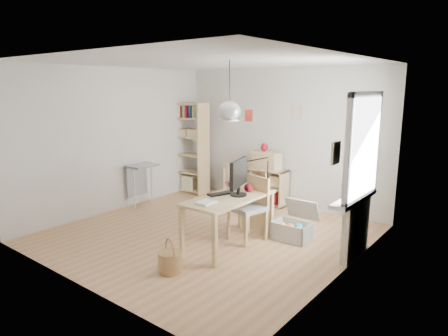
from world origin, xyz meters
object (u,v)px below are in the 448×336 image
Objects in this scene: drawer_chest at (266,160)px; monitor at (239,175)px; chair at (250,204)px; tall_bookshelf at (190,144)px; storage_chest at (294,227)px; desk at (229,203)px; cube_shelf at (255,186)px.

monitor is at bearing -64.84° from drawer_chest.
drawer_chest is at bearing 128.82° from chair.
storage_chest is at bearing -19.43° from tall_bookshelf.
desk reaches higher than storage_chest.
monitor is (-0.04, -0.26, 0.50)m from chair.
monitor reaches higher than storage_chest.
monitor reaches higher than cube_shelf.
storage_chest is 2.10m from drawer_chest.
chair is (2.70, -1.55, -0.53)m from tall_bookshelf.
tall_bookshelf reaches higher than storage_chest.
tall_bookshelf is 3.26× the size of monitor.
drawer_chest reaches higher than cube_shelf.
tall_bookshelf is (-1.56, -0.28, 0.79)m from cube_shelf.
cube_shelf is 2.20m from storage_chest.
cube_shelf is 2.17m from chair.
monitor is (-0.58, -0.67, 0.86)m from storage_chest.
monitor is at bearing -131.81° from storage_chest.
tall_bookshelf is 3.22m from monitor.
cube_shelf is at bearing 100.38° from monitor.
storage_chest is (0.65, 0.81, -0.46)m from desk.
chair is at bearing 74.11° from desk.
drawer_chest is at bearing 134.42° from storage_chest.
cube_shelf is 0.70× the size of tall_bookshelf.
drawer_chest is (1.83, 0.24, -0.19)m from tall_bookshelf.
drawer_chest is (-0.76, 2.19, 0.24)m from desk.
desk is 2.48× the size of drawer_chest.
cube_shelf is 1.77m from tall_bookshelf.
storage_chest is (0.54, 0.41, -0.37)m from chair.
storage_chest is at bearing 51.00° from desk.
chair reaches higher than storage_chest.
desk is 3.27m from tall_bookshelf.
tall_bookshelf is 3.30× the size of drawer_chest.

